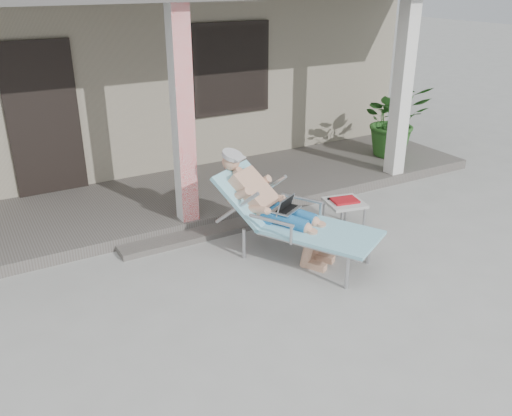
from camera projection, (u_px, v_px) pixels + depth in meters
ground at (276, 311)px, 5.30m from camera, size 60.00×60.00×0.00m
house at (89, 55)px, 9.81m from camera, size 10.40×5.40×3.30m
porch_deck at (165, 201)px, 7.66m from camera, size 10.00×2.00×0.15m
porch_step at (198, 235)px, 6.76m from camera, size 2.00×0.30×0.07m
lounger at (283, 193)px, 6.07m from camera, size 1.54×1.98×1.26m
side_table at (344, 204)px, 6.87m from camera, size 0.54×0.54×0.41m
potted_palm at (394, 120)px, 9.13m from camera, size 1.37×1.28×1.23m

